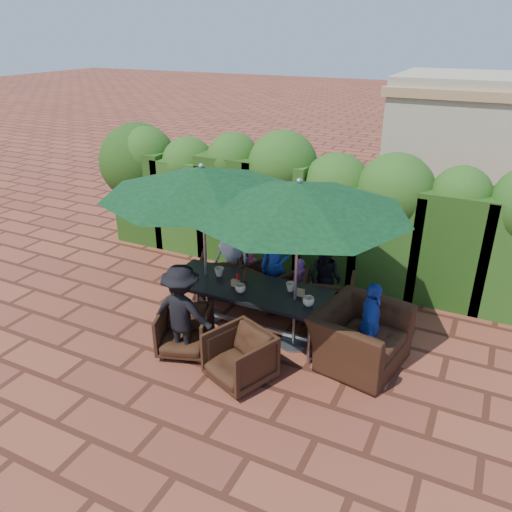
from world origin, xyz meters
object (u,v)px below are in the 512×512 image
at_px(umbrella_left, 202,181).
at_px(chair_far_mid, 268,284).
at_px(chair_near_left, 185,329).
at_px(chair_far_left, 222,272).
at_px(chair_far_right, 327,295).
at_px(chair_end_right, 361,328).
at_px(chair_near_right, 240,355).
at_px(dining_table, 247,291).
at_px(umbrella_right, 299,197).

height_order(umbrella_left, chair_far_mid, umbrella_left).
bearing_deg(chair_near_left, chair_far_left, 84.53).
bearing_deg(chair_far_mid, umbrella_left, 72.45).
relative_size(chair_far_mid, chair_far_right, 0.93).
distance_m(chair_far_left, chair_end_right, 2.79).
xyz_separation_m(chair_far_mid, chair_near_right, (0.50, -1.93, 0.00)).
bearing_deg(chair_far_left, chair_end_right, 136.23).
bearing_deg(chair_near_left, chair_near_right, -31.04).
distance_m(chair_far_left, chair_far_mid, 0.88).
relative_size(dining_table, chair_far_right, 3.04).
height_order(dining_table, umbrella_left, umbrella_left).
height_order(dining_table, chair_far_left, dining_table).
xyz_separation_m(dining_table, chair_end_right, (1.69, -0.01, -0.15)).
bearing_deg(chair_near_left, chair_end_right, 1.97).
height_order(umbrella_right, chair_near_right, umbrella_right).
bearing_deg(chair_far_right, umbrella_right, 66.74).
distance_m(dining_table, chair_far_left, 1.34).
bearing_deg(umbrella_left, dining_table, -3.92).
relative_size(chair_far_left, chair_far_mid, 1.00).
bearing_deg(chair_far_left, umbrella_left, 80.00).
bearing_deg(chair_far_mid, chair_near_left, 95.55).
height_order(umbrella_right, chair_far_left, umbrella_right).
bearing_deg(umbrella_left, chair_near_left, -78.72).
bearing_deg(chair_near_left, dining_table, 38.70).
height_order(chair_far_left, chair_far_mid, chair_far_mid).
xyz_separation_m(chair_far_right, chair_end_right, (0.76, -0.88, 0.13)).
height_order(dining_table, chair_far_mid, dining_table).
bearing_deg(chair_far_mid, dining_table, 115.51).
relative_size(umbrella_right, chair_end_right, 2.41).
xyz_separation_m(umbrella_left, chair_far_mid, (0.65, 0.82, -1.85)).
distance_m(umbrella_left, chair_far_left, 2.04).
bearing_deg(dining_table, chair_end_right, -0.28).
height_order(chair_near_right, chair_end_right, chair_end_right).
relative_size(umbrella_left, chair_near_right, 3.82).
relative_size(chair_far_right, chair_near_right, 1.06).
bearing_deg(chair_far_mid, chair_far_right, -158.34).
height_order(umbrella_left, chair_end_right, umbrella_left).
xyz_separation_m(dining_table, chair_far_right, (0.94, 0.88, -0.28)).
height_order(chair_far_left, chair_end_right, chair_end_right).
distance_m(chair_far_right, chair_near_right, 2.00).
height_order(umbrella_left, chair_near_right, umbrella_left).
distance_m(chair_far_mid, chair_end_right, 1.97).
bearing_deg(chair_far_left, chair_near_left, 78.19).
xyz_separation_m(umbrella_left, umbrella_right, (1.48, -0.09, 0.00)).
bearing_deg(chair_far_mid, chair_end_right, 174.68).
distance_m(dining_table, chair_far_right, 1.31).
bearing_deg(chair_end_right, chair_far_right, 51.13).
distance_m(umbrella_right, chair_near_left, 2.41).
xyz_separation_m(dining_table, chair_near_right, (0.43, -1.06, -0.30)).
xyz_separation_m(dining_table, umbrella_left, (-0.72, 0.05, 1.54)).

